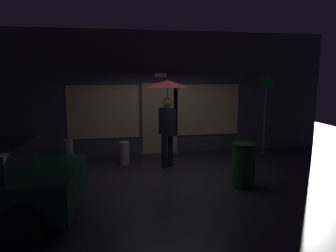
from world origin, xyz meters
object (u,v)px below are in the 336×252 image
Objects in this scene: street_sign_post at (265,110)px; sidewalk_bollard at (124,153)px; sidewalk_bollard_2 at (69,151)px; person_with_umbrella at (167,101)px; trash_bin at (244,165)px.

sidewalk_bollard is at bearing -176.39° from street_sign_post.
person_with_umbrella is at bearing -21.04° from sidewalk_bollard_2.
street_sign_post is at bearing -2.42° from sidewalk_bollard_2.
person_with_umbrella reaches higher than trash_bin.
street_sign_post is 4.43m from sidewalk_bollard.
person_with_umbrella is 0.95× the size of street_sign_post.
sidewalk_bollard_2 is (-1.54, 0.52, 0.01)m from sidewalk_bollard.
person_with_umbrella is 3.20m from sidewalk_bollard_2.
street_sign_post reaches higher than trash_bin.
person_with_umbrella is at bearing 129.18° from trash_bin.
person_with_umbrella is 3.72× the size of sidewalk_bollard.
trash_bin is (1.40, -1.72, -1.29)m from person_with_umbrella.
person_with_umbrella is at bearing -166.25° from street_sign_post.
sidewalk_bollard is 3.36m from trash_bin.
street_sign_post is 3.93× the size of sidewalk_bollard.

